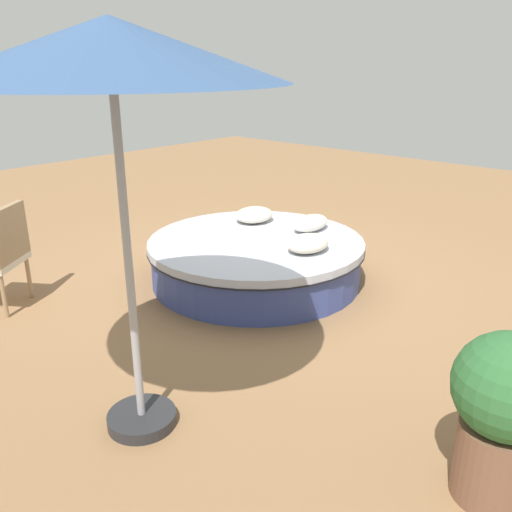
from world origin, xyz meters
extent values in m
plane|color=olive|center=(0.00, 0.00, 0.00)|extent=(16.00, 16.00, 0.00)
cylinder|color=#38478C|center=(0.00, 0.00, 0.19)|extent=(2.16, 2.16, 0.37)
cylinder|color=black|center=(0.00, 0.00, 0.37)|extent=(2.24, 2.24, 0.02)
cylinder|color=#B2B7C6|center=(0.00, 0.00, 0.42)|extent=(2.23, 2.23, 0.08)
ellipsoid|color=beige|center=(0.06, -0.61, 0.54)|extent=(0.46, 0.36, 0.16)
ellipsoid|color=silver|center=(0.63, -0.23, 0.54)|extent=(0.49, 0.29, 0.17)
ellipsoid|color=beige|center=(0.47, 0.45, 0.54)|extent=(0.47, 0.40, 0.17)
cylinder|color=#997A56|center=(-2.16, 1.11, 0.21)|extent=(0.04, 0.04, 0.42)
cylinder|color=#997A56|center=(-1.80, 1.36, 0.21)|extent=(0.04, 0.04, 0.42)
cube|color=#997A56|center=(-1.97, 1.23, 0.73)|extent=(0.46, 0.35, 0.50)
cylinder|color=#262628|center=(-2.28, -1.05, 0.04)|extent=(0.44, 0.44, 0.08)
cylinder|color=#99999E|center=(-2.28, -1.05, 1.20)|extent=(0.05, 0.05, 2.40)
cone|color=#385684|center=(-2.28, -1.05, 2.26)|extent=(1.86, 1.86, 0.33)
cylinder|color=brown|center=(-1.40, -2.94, 0.22)|extent=(0.42, 0.42, 0.44)
sphere|color=#2D6633|center=(-1.40, -2.94, 0.68)|extent=(0.56, 0.56, 0.56)
camera|label=1|loc=(-3.96, -3.53, 2.22)|focal=37.95mm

